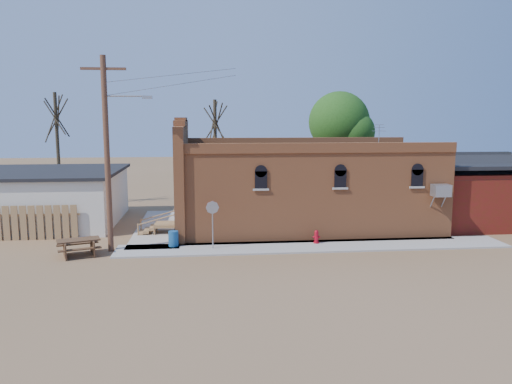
{
  "coord_description": "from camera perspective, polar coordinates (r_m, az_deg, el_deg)",
  "views": [
    {
      "loc": [
        -3.71,
        -22.24,
        6.19
      ],
      "look_at": [
        -1.11,
        3.3,
        2.4
      ],
      "focal_mm": 35.0,
      "sensor_mm": 36.0,
      "label": 1
    }
  ],
  "objects": [
    {
      "name": "fire_hydrant",
      "position": [
        24.91,
        6.92,
        -5.09
      ],
      "size": [
        0.38,
        0.37,
        0.66
      ],
      "rotation": [
        0.0,
        0.0,
        -0.31
      ],
      "color": "#9E0918",
      "rests_on": "sidewalk_south"
    },
    {
      "name": "sidewalk_west",
      "position": [
        29.02,
        -10.83,
        -3.99
      ],
      "size": [
        2.6,
        10.0,
        0.08
      ],
      "primitive_type": "cube",
      "color": "#9E9991",
      "rests_on": "ground"
    },
    {
      "name": "brick_bar",
      "position": [
        28.51,
        5.06,
        0.6
      ],
      "size": [
        16.4,
        7.97,
        6.3
      ],
      "color": "#CA6E3D",
      "rests_on": "ground"
    },
    {
      "name": "tree_leafy",
      "position": [
        37.04,
        9.47,
        7.89
      ],
      "size": [
        4.4,
        4.4,
        8.15
      ],
      "color": "#473A28",
      "rests_on": "ground"
    },
    {
      "name": "utility_pole",
      "position": [
        23.9,
        -16.56,
        4.65
      ],
      "size": [
        3.12,
        0.26,
        9.0
      ],
      "color": "#502C20",
      "rests_on": "ground"
    },
    {
      "name": "trash_barrel",
      "position": [
        24.48,
        -9.42,
        -5.28
      ],
      "size": [
        0.63,
        0.63,
        0.74
      ],
      "primitive_type": "cylinder",
      "rotation": [
        0.0,
        0.0,
        -0.39
      ],
      "color": "navy",
      "rests_on": "sidewalk_west"
    },
    {
      "name": "sidewalk_south",
      "position": [
        24.51,
        6.69,
        -6.19
      ],
      "size": [
        19.0,
        2.2,
        0.08
      ],
      "primitive_type": "cube",
      "color": "#9E9991",
      "rests_on": "ground"
    },
    {
      "name": "tree_bare_far",
      "position": [
        37.68,
        -21.89,
        8.06
      ],
      "size": [
        2.8,
        2.8,
        8.16
      ],
      "color": "#473A28",
      "rests_on": "ground"
    },
    {
      "name": "red_shed",
      "position": [
        31.88,
        22.73,
        0.68
      ],
      "size": [
        5.4,
        6.4,
        4.3
      ],
      "color": "#541F0E",
      "rests_on": "ground"
    },
    {
      "name": "picnic_table",
      "position": [
        24.15,
        -19.61,
        -5.72
      ],
      "size": [
        2.2,
        1.91,
        0.77
      ],
      "rotation": [
        0.0,
        0.0,
        0.33
      ],
      "color": "#4E331F",
      "rests_on": "ground"
    },
    {
      "name": "ground",
      "position": [
        23.39,
        3.55,
        -6.97
      ],
      "size": [
        120.0,
        120.0,
        0.0
      ],
      "primitive_type": "plane",
      "color": "brown",
      "rests_on": "ground"
    },
    {
      "name": "tree_bare_near",
      "position": [
        35.25,
        -4.71,
        8.0
      ],
      "size": [
        2.8,
        2.8,
        7.65
      ],
      "color": "#473A28",
      "rests_on": "ground"
    },
    {
      "name": "wood_fence",
      "position": [
        28.09,
        -24.62,
        -3.23
      ],
      "size": [
        5.2,
        0.1,
        1.8
      ],
      "primitive_type": null,
      "color": "#936542",
      "rests_on": "ground"
    },
    {
      "name": "stop_sign",
      "position": [
        23.57,
        -5.0,
        -2.29
      ],
      "size": [
        0.62,
        0.09,
        2.28
      ],
      "rotation": [
        0.0,
        0.0,
        -0.35
      ],
      "color": "#98989E",
      "rests_on": "sidewalk_south"
    }
  ]
}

